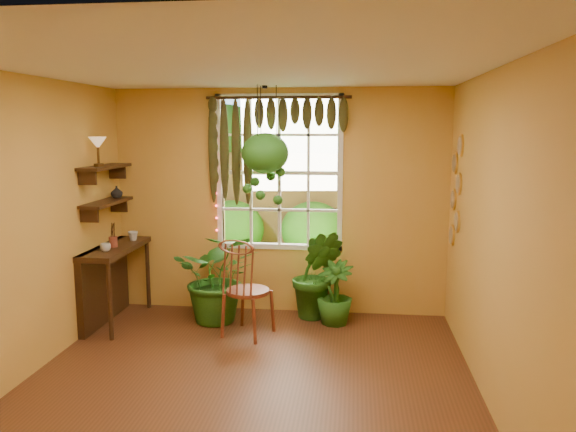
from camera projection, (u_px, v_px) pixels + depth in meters
The scene contains 23 objects.
floor at pixel (244, 394), 4.75m from camera, with size 4.50×4.50×0.00m, color #5D301A.
ceiling at pixel (239, 67), 4.33m from camera, with size 4.50×4.50×0.00m, color white.
wall_back at pixel (279, 202), 6.75m from camera, with size 4.00×4.00×0.00m, color gold.
wall_left at pixel (11, 233), 4.78m from camera, with size 4.50×4.50×0.00m, color gold.
wall_right at pixel (497, 244), 4.30m from camera, with size 4.50×4.50×0.00m, color gold.
window at pixel (279, 173), 6.72m from camera, with size 1.52×0.10×1.86m.
valance_vine at pixel (271, 124), 6.52m from camera, with size 1.70×0.12×1.10m.
string_lights at pixel (216, 169), 6.72m from camera, with size 0.03×0.03×1.54m, color #FF2633, non-canonical shape.
wall_plates at pixel (456, 192), 6.03m from camera, with size 0.04×0.32×1.10m, color beige, non-canonical shape.
counter_ledge at pixel (108, 275), 6.46m from camera, with size 0.40×1.20×0.90m.
shelf_lower at pixel (107, 202), 6.32m from camera, with size 0.25×0.90×0.04m, color #3A250F.
shelf_upper at pixel (105, 167), 6.26m from camera, with size 0.25×0.90×0.04m, color #3A250F.
backyard at pixel (322, 176), 11.26m from camera, with size 14.00×10.00×12.00m.
windsor_chair at pixel (246, 303), 6.04m from camera, with size 0.60×0.61×1.25m.
potted_plant_left at pixel (218, 277), 6.47m from camera, with size 0.96×0.83×1.06m, color #154813.
potted_plant_mid at pixel (317, 274), 6.58m from camera, with size 0.59×0.47×1.07m, color #154813.
potted_plant_right at pixel (335, 293), 6.41m from camera, with size 0.41×0.41×0.74m, color #154813.
hanging_basket at pixel (265, 158), 6.33m from camera, with size 0.53×0.53×1.34m.
cup_a at pixel (106, 248), 6.10m from camera, with size 0.11×0.11×0.09m, color silver.
cup_b at pixel (133, 236), 6.70m from camera, with size 0.12×0.12×0.11m, color beige.
brush_jar at pixel (113, 235), 6.32m from camera, with size 0.10×0.10×0.35m.
shelf_vase at pixel (117, 192), 6.57m from camera, with size 0.14×0.14×0.14m, color #B2AD99.
tiffany_lamp at pixel (98, 145), 6.04m from camera, with size 0.19×0.19×0.32m.
Camera 1 is at (0.91, -4.38, 2.23)m, focal length 35.00 mm.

